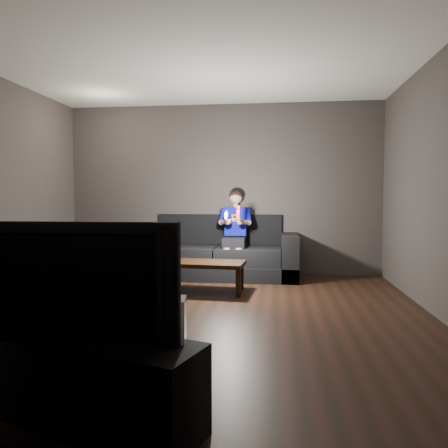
# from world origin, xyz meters

# --- Properties ---
(floor) EXTENTS (5.00, 5.00, 0.00)m
(floor) POSITION_xyz_m (0.00, 0.00, 0.00)
(floor) COLOR black
(floor) RESTS_ON ground
(back_wall) EXTENTS (5.00, 0.04, 2.70)m
(back_wall) POSITION_xyz_m (0.00, 2.50, 1.35)
(back_wall) COLOR #403A37
(back_wall) RESTS_ON ground
(front_wall) EXTENTS (5.00, 0.04, 2.70)m
(front_wall) POSITION_xyz_m (0.00, -2.50, 1.35)
(front_wall) COLOR #403A37
(front_wall) RESTS_ON ground
(right_wall) EXTENTS (0.04, 5.00, 2.70)m
(right_wall) POSITION_xyz_m (2.50, 0.00, 1.35)
(right_wall) COLOR #403A37
(right_wall) RESTS_ON ground
(ceiling) EXTENTS (5.00, 5.00, 0.02)m
(ceiling) POSITION_xyz_m (0.00, 0.00, 2.70)
(ceiling) COLOR white
(ceiling) RESTS_ON back_wall
(sofa) EXTENTS (2.45, 1.06, 0.95)m
(sofa) POSITION_xyz_m (-0.03, 2.18, 0.31)
(sofa) COLOR black
(sofa) RESTS_ON floor
(child) EXTENTS (0.49, 0.61, 1.21)m
(child) POSITION_xyz_m (0.25, 2.12, 0.79)
(child) COLOR black
(child) RESTS_ON sofa
(wii_remote_red) EXTENTS (0.05, 0.07, 0.19)m
(wii_remote_red) POSITION_xyz_m (0.34, 1.65, 1.01)
(wii_remote_red) COLOR #F1143E
(wii_remote_red) RESTS_ON child
(nunchuk_white) EXTENTS (0.06, 0.09, 0.14)m
(nunchuk_white) POSITION_xyz_m (0.17, 1.65, 0.97)
(nunchuk_white) COLOR white
(nunchuk_white) RESTS_ON child
(wii_remote_black) EXTENTS (0.07, 0.14, 0.03)m
(wii_remote_black) POSITION_xyz_m (-1.13, 2.09, 0.68)
(wii_remote_black) COLOR black
(wii_remote_black) RESTS_ON sofa
(coffee_table) EXTENTS (1.13, 0.63, 0.40)m
(coffee_table) POSITION_xyz_m (-0.08, 1.02, 0.34)
(coffee_table) COLOR black
(coffee_table) RESTS_ON floor
(media_console) EXTENTS (1.39, 0.78, 0.48)m
(media_console) POSITION_xyz_m (-0.13, -2.27, 0.24)
(media_console) COLOR black
(media_console) RESTS_ON floor
(tv) EXTENTS (1.08, 0.18, 0.62)m
(tv) POSITION_xyz_m (-0.13, -2.27, 0.79)
(tv) COLOR black
(tv) RESTS_ON media_console
(wii_console) EXTENTS (0.08, 0.17, 0.22)m
(wii_console) POSITION_xyz_m (0.39, -2.27, 0.59)
(wii_console) COLOR white
(wii_console) RESTS_ON media_console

